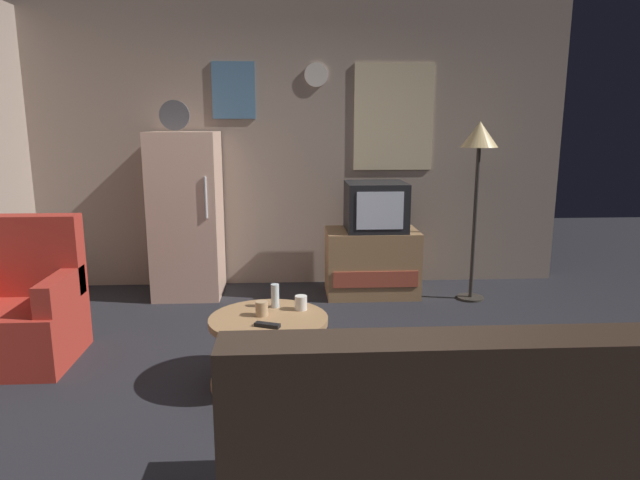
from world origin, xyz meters
TOP-DOWN VIEW (x-y plane):
  - ground_plane at (0.00, 0.00)m, footprint 12.00×12.00m
  - wall_with_art at (0.01, 2.45)m, footprint 5.20×0.12m
  - fridge at (-1.01, 2.08)m, footprint 0.60×0.62m
  - tv_stand at (0.68, 1.98)m, footprint 0.84×0.53m
  - crt_tv at (0.71, 1.98)m, footprint 0.54×0.51m
  - standing_lamp at (1.57, 1.77)m, footprint 0.32×0.32m
  - coffee_table at (-0.21, 0.17)m, footprint 0.72×0.72m
  - wine_glass at (-0.17, 0.36)m, footprint 0.05×0.05m
  - mug_ceramic_white at (-0.01, 0.30)m, footprint 0.08×0.08m
  - mug_ceramic_tan at (-0.25, 0.20)m, footprint 0.08×0.08m
  - remote_control at (-0.21, 0.01)m, footprint 0.16×0.10m
  - armchair at (-1.87, 0.64)m, footprint 0.68×0.68m
  - couch at (0.54, -1.19)m, footprint 1.70×0.80m

SIDE VIEW (x-z plane):
  - ground_plane at x=0.00m, z-range 0.00..0.00m
  - coffee_table at x=-0.21m, z-range 0.00..0.43m
  - tv_stand at x=0.68m, z-range 0.00..0.61m
  - couch at x=0.54m, z-range -0.15..0.77m
  - armchair at x=-1.87m, z-range -0.14..0.82m
  - remote_control at x=-0.21m, z-range 0.43..0.45m
  - mug_ceramic_white at x=-0.01m, z-range 0.43..0.52m
  - mug_ceramic_tan at x=-0.25m, z-range 0.43..0.52m
  - wine_glass at x=-0.17m, z-range 0.43..0.58m
  - fridge at x=-1.01m, z-range -0.13..1.64m
  - crt_tv at x=0.71m, z-range 0.61..1.05m
  - standing_lamp at x=1.57m, z-range 0.56..2.15m
  - wall_with_art at x=0.01m, z-range 0.00..2.74m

